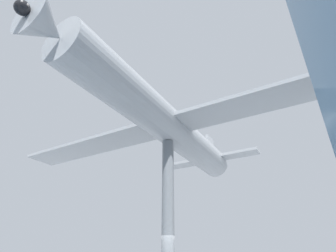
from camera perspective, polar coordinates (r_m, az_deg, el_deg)
The scene contains 2 objects.
support_pylon_central at distance 12.26m, azimuth -0.00°, elevation -18.32°, with size 0.56×0.56×6.91m.
suspended_airplane at distance 13.52m, azimuth -0.43°, elevation 0.38°, with size 20.38×15.39×2.74m.
Camera 1 is at (-3.23, 11.65, 1.44)m, focal length 28.00 mm.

